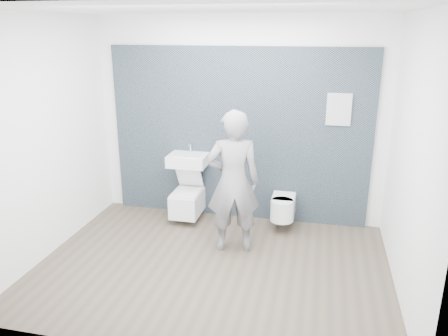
% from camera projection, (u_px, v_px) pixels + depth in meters
% --- Properties ---
extents(ground, '(4.00, 4.00, 0.00)m').
position_uv_depth(ground, '(213.00, 266.00, 5.05)').
color(ground, brown).
rests_on(ground, ground).
extents(room_shell, '(4.00, 4.00, 4.00)m').
position_uv_depth(room_shell, '(211.00, 117.00, 4.52)').
color(room_shell, white).
rests_on(room_shell, ground).
extents(tile_wall, '(3.60, 0.06, 2.40)m').
position_uv_depth(tile_wall, '(237.00, 215.00, 6.41)').
color(tile_wall, black).
rests_on(tile_wall, ground).
extents(washbasin, '(0.53, 0.40, 0.40)m').
position_uv_depth(washbasin, '(188.00, 160.00, 6.08)').
color(washbasin, white).
rests_on(washbasin, ground).
extents(toilet_square, '(0.38, 0.55, 0.70)m').
position_uv_depth(toilet_square, '(187.00, 201.00, 6.19)').
color(toilet_square, white).
rests_on(toilet_square, ground).
extents(toilet_rounded, '(0.31, 0.54, 0.29)m').
position_uv_depth(toilet_rounded, '(283.00, 207.00, 5.90)').
color(toilet_rounded, white).
rests_on(toilet_rounded, ground).
extents(info_placard, '(0.31, 0.03, 0.41)m').
position_uv_depth(info_placard, '(329.00, 225.00, 6.09)').
color(info_placard, white).
rests_on(info_placard, ground).
extents(visitor, '(0.73, 0.57, 1.75)m').
position_uv_depth(visitor, '(233.00, 182.00, 5.18)').
color(visitor, gray).
rests_on(visitor, ground).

